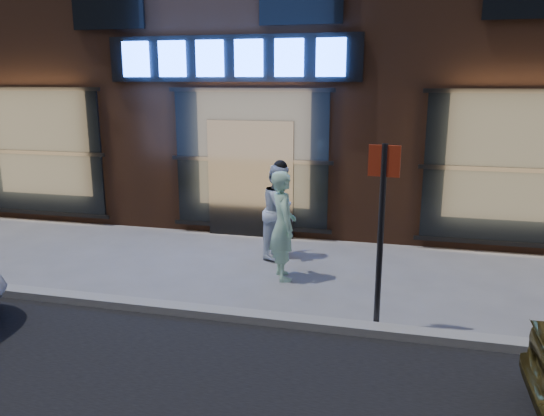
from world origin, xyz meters
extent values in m
plane|color=slate|center=(0.00, 0.00, 0.00)|extent=(90.00, 90.00, 0.00)
cube|color=gray|center=(0.00, 0.00, 0.06)|extent=(60.00, 0.25, 0.12)
cube|color=#54301E|center=(0.00, 8.00, 5.00)|extent=(30.00, 8.00, 10.00)
cube|color=black|center=(-0.40, 3.95, 3.60)|extent=(5.20, 0.06, 0.90)
cube|color=black|center=(0.00, 3.92, 1.20)|extent=(1.80, 0.10, 2.40)
cube|color=#FFBF72|center=(-5.00, 3.98, 1.60)|extent=(3.00, 0.04, 2.60)
cube|color=black|center=(-5.00, 3.94, 1.60)|extent=(3.20, 0.06, 2.80)
cube|color=#FFBF72|center=(0.00, 3.98, 1.60)|extent=(3.00, 0.04, 2.60)
cube|color=black|center=(0.00, 3.94, 1.60)|extent=(3.20, 0.06, 2.80)
cube|color=#FFBF72|center=(5.00, 3.98, 1.60)|extent=(3.00, 0.04, 2.60)
cube|color=black|center=(5.00, 3.94, 1.60)|extent=(3.20, 0.06, 2.80)
cube|color=#2659FF|center=(-2.40, 3.88, 3.60)|extent=(0.55, 0.12, 0.70)
cube|color=#2659FF|center=(-1.60, 3.88, 3.60)|extent=(0.55, 0.12, 0.70)
cube|color=#2659FF|center=(-0.80, 3.88, 3.60)|extent=(0.55, 0.12, 0.70)
cube|color=#2659FF|center=(0.00, 3.88, 3.60)|extent=(0.55, 0.12, 0.70)
cube|color=#2659FF|center=(0.80, 3.88, 3.60)|extent=(0.55, 0.12, 0.70)
cube|color=#2659FF|center=(1.60, 3.88, 3.60)|extent=(0.55, 0.12, 0.70)
imported|color=#A4D8B2|center=(1.18, 1.69, 0.90)|extent=(0.67, 0.78, 1.79)
imported|color=white|center=(0.89, 2.76, 0.86)|extent=(0.79, 0.94, 1.72)
cylinder|color=#262628|center=(2.78, 0.18, 1.22)|extent=(0.08, 0.08, 2.44)
cube|color=#B72F14|center=(2.78, 0.18, 2.22)|extent=(0.39, 0.08, 0.39)
camera|label=1|loc=(2.97, -6.37, 3.18)|focal=35.00mm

